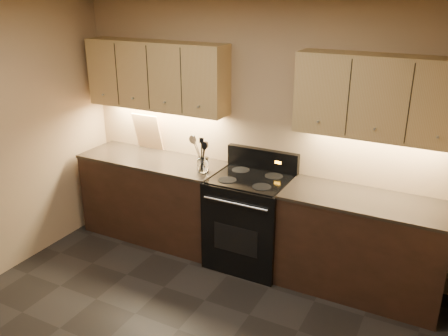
{
  "coord_description": "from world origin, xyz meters",
  "views": [
    {
      "loc": [
        1.81,
        -2.21,
        2.66
      ],
      "look_at": [
        -0.1,
        1.45,
        1.08
      ],
      "focal_mm": 38.0,
      "sensor_mm": 36.0,
      "label": 1
    }
  ],
  "objects": [
    {
      "name": "wall_back",
      "position": [
        0.0,
        2.0,
        1.3
      ],
      "size": [
        4.0,
        0.04,
        2.6
      ],
      "primitive_type": "cube",
      "color": "#A1885E",
      "rests_on": "ground"
    },
    {
      "name": "counter_left",
      "position": [
        -1.1,
        1.7,
        0.47
      ],
      "size": [
        1.62,
        0.62,
        0.93
      ],
      "color": "black",
      "rests_on": "ground"
    },
    {
      "name": "counter_right",
      "position": [
        1.18,
        1.7,
        0.47
      ],
      "size": [
        1.46,
        0.62,
        0.93
      ],
      "color": "black",
      "rests_on": "ground"
    },
    {
      "name": "stove",
      "position": [
        0.08,
        1.68,
        0.48
      ],
      "size": [
        0.76,
        0.68,
        1.14
      ],
      "color": "black",
      "rests_on": "ground"
    },
    {
      "name": "upper_cab_left",
      "position": [
        -1.1,
        1.85,
        1.8
      ],
      "size": [
        1.6,
        0.3,
        0.7
      ],
      "primitive_type": "cube",
      "color": "tan",
      "rests_on": "wall_back"
    },
    {
      "name": "upper_cab_right",
      "position": [
        1.18,
        1.85,
        1.8
      ],
      "size": [
        1.44,
        0.3,
        0.7
      ],
      "primitive_type": "cube",
      "color": "tan",
      "rests_on": "wall_back"
    },
    {
      "name": "outlet_plate",
      "position": [
        -1.3,
        1.99,
        1.12
      ],
      "size": [
        0.08,
        0.01,
        0.12
      ],
      "primitive_type": "cube",
      "color": "#B2B5BA",
      "rests_on": "wall_back"
    },
    {
      "name": "utensil_crock",
      "position": [
        -0.42,
        1.62,
        1.0
      ],
      "size": [
        0.12,
        0.12,
        0.15
      ],
      "color": "white",
      "rests_on": "counter_left"
    },
    {
      "name": "cutting_board",
      "position": [
        -1.32,
        1.94,
        1.14
      ],
      "size": [
        0.34,
        0.13,
        0.42
      ],
      "primitive_type": "cube",
      "rotation": [
        0.25,
        0.0,
        0.0
      ],
      "color": "tan",
      "rests_on": "counter_left"
    },
    {
      "name": "wooden_spoon",
      "position": [
        -0.44,
        1.62,
        1.1
      ],
      "size": [
        0.13,
        0.08,
        0.31
      ],
      "primitive_type": null,
      "rotation": [
        0.02,
        0.2,
        0.26
      ],
      "color": "tan",
      "rests_on": "utensil_crock"
    },
    {
      "name": "black_spoon",
      "position": [
        -0.44,
        1.63,
        1.1
      ],
      "size": [
        0.11,
        0.1,
        0.32
      ],
      "primitive_type": null,
      "rotation": [
        0.14,
        0.16,
        0.08
      ],
      "color": "black",
      "rests_on": "utensil_crock"
    },
    {
      "name": "black_turner",
      "position": [
        -0.41,
        1.59,
        1.12
      ],
      "size": [
        0.1,
        0.11,
        0.36
      ],
      "primitive_type": null,
      "rotation": [
        -0.04,
        -0.01,
        0.23
      ],
      "color": "black",
      "rests_on": "utensil_crock"
    },
    {
      "name": "steel_spatula",
      "position": [
        -0.4,
        1.63,
        1.13
      ],
      "size": [
        0.24,
        0.11,
        0.39
      ],
      "primitive_type": null,
      "rotation": [
        0.13,
        -0.36,
        -0.33
      ],
      "color": "silver",
      "rests_on": "utensil_crock"
    },
    {
      "name": "steel_skimmer",
      "position": [
        -0.4,
        1.61,
        1.12
      ],
      "size": [
        0.26,
        0.14,
        0.36
      ],
      "primitive_type": null,
      "rotation": [
        -0.05,
        -0.5,
        -0.14
      ],
      "color": "silver",
      "rests_on": "utensil_crock"
    }
  ]
}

